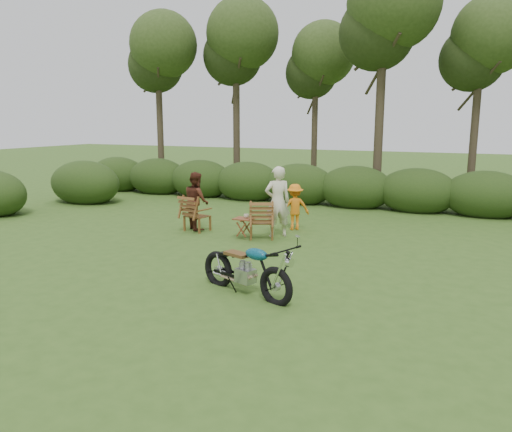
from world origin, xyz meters
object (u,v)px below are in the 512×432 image
at_px(adult_a, 277,236).
at_px(child, 294,229).
at_px(lawn_chair_right, 262,238).
at_px(lawn_chair_left, 198,231).
at_px(adult_b, 197,229).
at_px(side_table, 244,228).
at_px(motorcycle, 246,293).
at_px(cup, 246,216).

relative_size(adult_a, child, 1.45).
relative_size(lawn_chair_right, child, 0.78).
distance_m(lawn_chair_left, adult_b, 0.23).
bearing_deg(lawn_chair_left, side_table, -178.98).
relative_size(lawn_chair_right, side_table, 1.89).
height_order(side_table, adult_a, adult_a).
distance_m(motorcycle, cup, 4.04).
distance_m(motorcycle, adult_b, 5.26).
height_order(motorcycle, lawn_chair_right, motorcycle).
bearing_deg(cup, lawn_chair_left, 171.72).
bearing_deg(child, lawn_chair_right, 39.58).
xyz_separation_m(lawn_chair_right, cup, (-0.35, -0.15, 0.56)).
bearing_deg(cup, lawn_chair_right, 23.24).
distance_m(motorcycle, child, 5.14).
bearing_deg(motorcycle, adult_a, 123.93).
bearing_deg(adult_a, child, -132.76).
bearing_deg(side_table, motorcycle, -64.13).
bearing_deg(adult_a, lawn_chair_left, -28.85).
bearing_deg(side_table, cup, 35.30).
bearing_deg(motorcycle, lawn_chair_left, 149.50).
relative_size(lawn_chair_right, cup, 7.56).
distance_m(cup, child, 1.71).
bearing_deg(child, adult_b, -10.20).
distance_m(motorcycle, lawn_chair_left, 5.03).
relative_size(motorcycle, cup, 15.10).
relative_size(side_table, cup, 4.00).
bearing_deg(side_table, child, 61.28).
xyz_separation_m(lawn_chair_right, adult_a, (0.29, 0.34, 0.00)).
relative_size(cup, child, 0.10).
bearing_deg(adult_b, lawn_chair_right, -146.79).
distance_m(motorcycle, adult_a, 4.25).
relative_size(lawn_chair_left, child, 0.78).
bearing_deg(adult_b, cup, -153.27).
xyz_separation_m(lawn_chair_right, adult_b, (-2.01, 0.27, 0.00)).
relative_size(adult_b, child, 1.26).
xyz_separation_m(motorcycle, child, (-0.94, 5.06, 0.00)).
distance_m(lawn_chair_left, side_table, 1.54).
bearing_deg(lawn_chair_right, side_table, 1.71).
distance_m(lawn_chair_left, cup, 1.65).
xyz_separation_m(motorcycle, lawn_chair_left, (-3.24, 3.85, 0.00)).
height_order(motorcycle, side_table, motorcycle).
xyz_separation_m(motorcycle, adult_b, (-3.36, 4.05, 0.00)).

